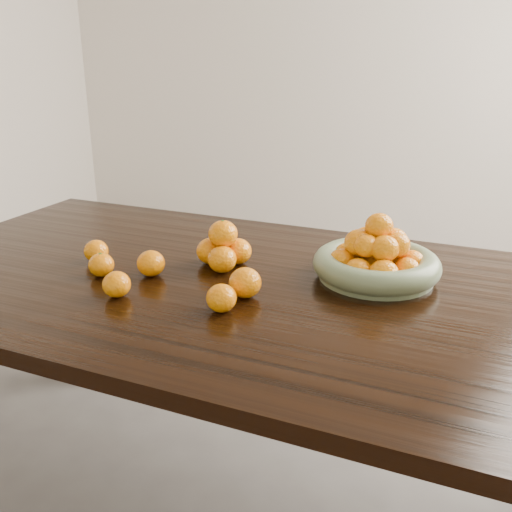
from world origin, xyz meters
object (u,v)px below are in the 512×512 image
at_px(fruit_bowl, 376,260).
at_px(dining_table, 256,315).
at_px(orange_pyramid, 223,249).
at_px(loose_orange_0, 101,265).

bearing_deg(fruit_bowl, dining_table, -150.78).
height_order(dining_table, orange_pyramid, orange_pyramid).
bearing_deg(dining_table, fruit_bowl, 29.22).
distance_m(dining_table, fruit_bowl, 0.34).
relative_size(fruit_bowl, orange_pyramid, 2.15).
xyz_separation_m(fruit_bowl, orange_pyramid, (-0.39, -0.08, 0.00)).
relative_size(orange_pyramid, loose_orange_0, 2.28).
height_order(fruit_bowl, orange_pyramid, fruit_bowl).
height_order(dining_table, fruit_bowl, fruit_bowl).
height_order(orange_pyramid, loose_orange_0, orange_pyramid).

